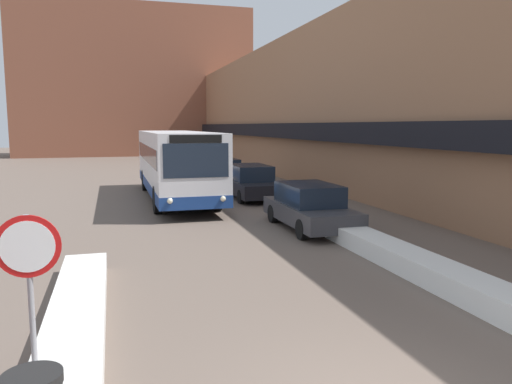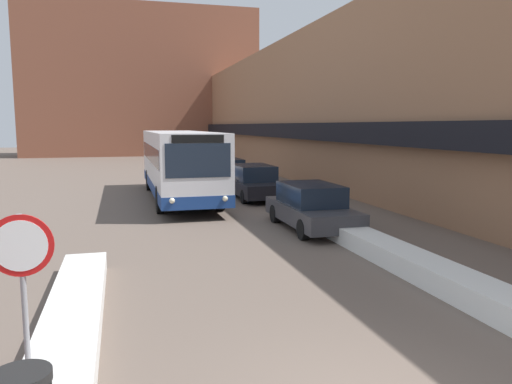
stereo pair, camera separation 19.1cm
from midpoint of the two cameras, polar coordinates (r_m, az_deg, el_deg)
building_row_right at (r=31.55m, az=8.84°, el=9.45°), size 5.50×60.00×8.88m
building_backdrop_far at (r=60.51m, az=-12.81°, el=12.07°), size 26.00×8.00×16.55m
snow_bank_left at (r=8.49m, az=-19.85°, el=-14.66°), size 0.90×8.19×0.40m
snow_bank_right at (r=11.42m, az=20.13°, el=-8.71°), size 0.90×9.43×0.47m
city_bus at (r=23.00m, az=-8.55°, el=3.35°), size 2.61×11.72×3.08m
parked_car_front at (r=16.35m, az=6.67°, el=-1.68°), size 1.84×4.48×1.47m
parked_car_middle at (r=23.18m, az=-0.04°, el=1.17°), size 1.89×4.89×1.54m
parked_car_back at (r=28.73m, az=-3.05°, el=2.34°), size 1.81×4.22×1.47m
stop_sign at (r=6.64m, az=-24.44°, el=-7.73°), size 0.76×0.08×2.31m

